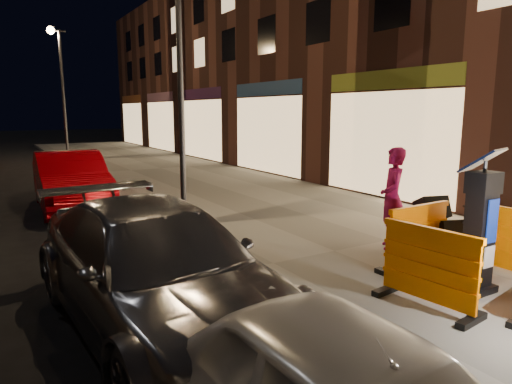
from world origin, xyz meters
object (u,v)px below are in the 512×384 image
stroller (444,230)px  barrier_kerbside (429,268)px  parking_kiosk (480,226)px  car_red (73,209)px  car_silver (159,325)px  man (392,198)px  barrier_back (418,238)px

stroller → barrier_kerbside: bearing=-130.0°
parking_kiosk → car_red: parking_kiosk is taller
car_silver → car_red: car_red is taller
car_red → man: man is taller
barrier_back → car_red: bearing=111.9°
stroller → car_silver: bearing=-167.6°
barrier_kerbside → man: size_ratio=0.73×
barrier_back → car_silver: bearing=169.7°
car_red → stroller: size_ratio=4.51×
car_red → parking_kiosk: bearing=-66.2°
man → stroller: (0.20, -0.90, -0.38)m
barrier_kerbside → stroller: 1.98m
car_silver → man: bearing=2.4°
car_red → car_silver: bearing=-89.8°
barrier_back → car_red: barrier_back is taller
parking_kiosk → barrier_back: parking_kiosk is taller
stroller → car_red: bearing=136.5°
barrier_kerbside → parking_kiosk: bearing=-97.3°
car_red → stroller: bearing=-59.3°
stroller → parking_kiosk: bearing=-106.7°
parking_kiosk → barrier_kerbside: 1.03m
stroller → barrier_back: bearing=-153.8°
parking_kiosk → barrier_kerbside: (-0.95, 0.00, -0.39)m
car_silver → stroller: stroller is taller
barrier_kerbside → man: bearing=-44.3°
car_silver → parking_kiosk: bearing=-25.2°
barrier_kerbside → man: (1.48, 1.96, 0.38)m
parking_kiosk → man: bearing=69.7°
barrier_back → car_silver: size_ratio=0.26×
barrier_back → man: 1.20m
parking_kiosk → stroller: bearing=50.3°
car_silver → man: man is taller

